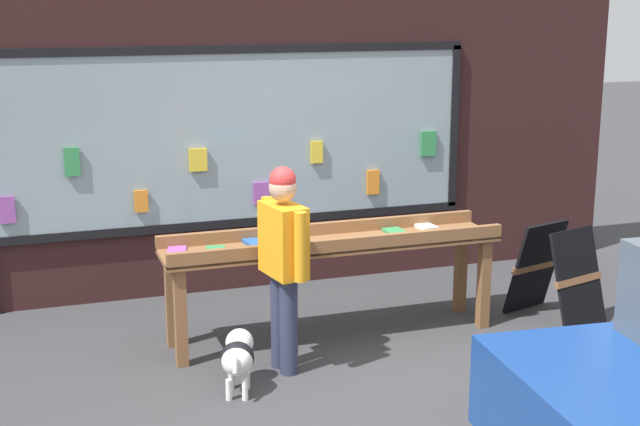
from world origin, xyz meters
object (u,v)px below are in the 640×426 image
small_dog (238,356)px  sandwich_board_sign (556,273)px  display_table_main (332,251)px  person_browsing (283,255)px

small_dog → sandwich_board_sign: bearing=-61.5°
small_dog → sandwich_board_sign: sandwich_board_sign is taller
display_table_main → sandwich_board_sign: bearing=-8.0°
small_dog → display_table_main: bearing=-32.7°
display_table_main → small_dog: 1.38m
display_table_main → small_dog: size_ratio=5.39×
person_browsing → sandwich_board_sign: 2.62m
display_table_main → small_dog: (-1.01, -0.82, -0.47)m
person_browsing → small_dog: person_browsing is taller
person_browsing → sandwich_board_sign: person_browsing is taller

